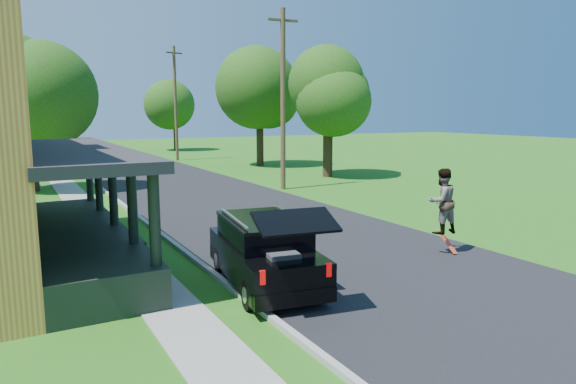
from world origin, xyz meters
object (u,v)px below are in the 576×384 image
black_suv (265,252)px  skateboarder (442,201)px  tree_right_near (328,90)px  utility_pole_near (283,98)px

black_suv → skateboarder: 5.75m
skateboarder → tree_right_near: bearing=-109.1°
skateboarder → tree_right_near: 18.53m
black_suv → utility_pole_near: utility_pole_near is taller
tree_right_near → utility_pole_near: (-5.00, -3.40, -0.64)m
black_suv → tree_right_near: (12.70, 16.72, 4.63)m
tree_right_near → utility_pole_near: 6.08m
skateboarder → tree_right_near: tree_right_near is taller
black_suv → utility_pole_near: 15.89m
black_suv → utility_pole_near: (7.70, 13.31, 3.99)m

